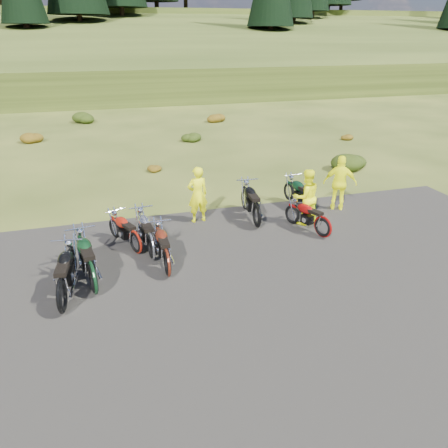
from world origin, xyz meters
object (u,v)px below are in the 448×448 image
object	(u,v)px
motorcycle_7	(309,215)
person_middle	(198,195)
motorcycle_3	(152,260)
motorcycle_0	(65,312)

from	to	relation	value
motorcycle_7	person_middle	distance (m)	3.93
motorcycle_3	person_middle	xyz separation A→B (m)	(1.82, 2.18, 0.93)
motorcycle_3	motorcycle_7	bearing A→B (deg)	-77.63
motorcycle_0	motorcycle_3	size ratio (longest dim) A/B	1.06
motorcycle_0	motorcycle_7	bearing A→B (deg)	-58.20
motorcycle_7	person_middle	size ratio (longest dim) A/B	1.13
motorcycle_0	person_middle	bearing A→B (deg)	-37.72
motorcycle_7	person_middle	world-z (taller)	person_middle
motorcycle_7	person_middle	bearing A→B (deg)	77.32
motorcycle_3	motorcycle_7	world-z (taller)	motorcycle_3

